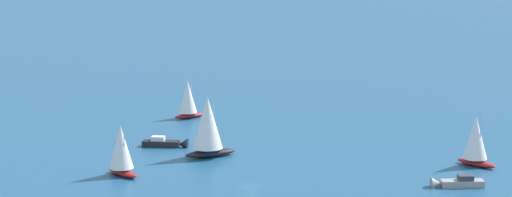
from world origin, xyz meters
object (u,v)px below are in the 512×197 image
object	(u,v)px
motorboat_far_port	(167,143)
motorboat_outer_ring_a	(455,183)
sailboat_ahead	(121,150)
sailboat_trailing	(188,99)
sailboat_near_centre	(208,126)
sailboat_outer_ring_b	(476,140)

from	to	relation	value
motorboat_far_port	motorboat_outer_ring_a	xyz separation A→B (m)	(28.91, -52.94, -0.02)
sailboat_ahead	motorboat_outer_ring_a	xyz separation A→B (m)	(45.83, -36.11, -3.98)
sailboat_trailing	motorboat_outer_ring_a	xyz separation A→B (m)	(11.78, -77.70, -3.85)
sailboat_near_centre	sailboat_trailing	xyz separation A→B (m)	(14.23, 36.98, -1.62)
sailboat_near_centre	sailboat_trailing	size ratio (longest dim) A/B	1.36
motorboat_outer_ring_a	sailboat_near_centre	bearing A→B (deg)	122.57
sailboat_near_centre	motorboat_far_port	bearing A→B (deg)	103.38
motorboat_outer_ring_a	sailboat_outer_ring_b	size ratio (longest dim) A/B	0.86
sailboat_near_centre	motorboat_outer_ring_a	bearing A→B (deg)	-57.43
sailboat_near_centre	motorboat_far_port	xyz separation A→B (m)	(-2.91, 12.23, -5.45)
sailboat_ahead	motorboat_outer_ring_a	size ratio (longest dim) A/B	1.14
motorboat_far_port	sailboat_ahead	distance (m)	24.19
motorboat_outer_ring_a	sailboat_outer_ring_b	bearing A→B (deg)	34.90
motorboat_far_port	sailboat_ahead	bearing A→B (deg)	-135.15
sailboat_ahead	sailboat_outer_ring_b	bearing A→B (deg)	-24.33
sailboat_near_centre	sailboat_ahead	xyz separation A→B (m)	(-19.82, -4.60, -1.49)
sailboat_ahead	sailboat_outer_ring_b	distance (m)	64.99
sailboat_outer_ring_b	motorboat_far_port	bearing A→B (deg)	134.13
motorboat_far_port	sailboat_outer_ring_b	distance (m)	60.88
sailboat_ahead	sailboat_trailing	bearing A→B (deg)	50.69
motorboat_far_port	sailboat_outer_ring_b	size ratio (longest dim) A/B	0.83
sailboat_trailing	sailboat_outer_ring_b	size ratio (longest dim) A/B	0.95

